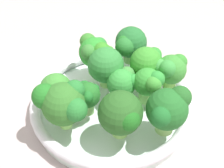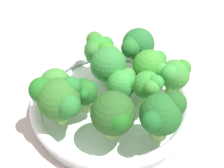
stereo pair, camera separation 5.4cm
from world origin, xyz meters
The scene contains 14 objects.
ground_plane centered at (0.00, 0.00, -1.25)cm, with size 130.00×130.00×2.50cm, color #B7A3A6.
bowl centered at (2.80, -2.97, 1.69)cm, with size 27.74×27.74×3.31cm.
broccoli_floret_0 centered at (2.00, 1.93, 6.98)cm, with size 4.80×4.15×5.81cm.
broccoli_floret_1 centered at (-4.72, 0.11, 7.77)cm, with size 6.88×6.54×7.75cm.
broccoli_floret_2 centered at (-7.41, -6.17, 7.85)cm, with size 6.19×7.50×7.58cm.
broccoli_floret_3 centered at (3.18, -10.15, 7.54)cm, with size 5.47×6.09×7.07cm.
broccoli_floret_4 centered at (0.40, -12.68, 7.30)cm, with size 5.02×6.02×6.42cm.
broccoli_floret_5 centered at (6.37, -3.86, 7.81)cm, with size 6.66×6.12×7.45cm.
broccoli_floret_6 centered at (5.15, 5.54, 7.16)cm, with size 5.69×5.12×6.37cm.
broccoli_floret_7 centered at (1.98, -4.58, 6.51)cm, with size 4.75×5.24×5.54cm.
broccoli_floret_8 centered at (-1.01, -7.52, 7.29)cm, with size 5.31×4.54×6.52cm.
broccoli_floret_9 centered at (9.33, -10.64, 7.49)cm, with size 5.83×6.71×7.11cm.
broccoli_floret_10 centered at (1.19, 6.30, 8.20)cm, with size 7.99×7.53×7.90cm.
broccoli_floret_11 centered at (10.18, -3.67, 7.89)cm, with size 6.12×5.79×7.20cm.
Camera 1 is at (-31.19, 17.54, 42.41)cm, focal length 53.11 mm.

